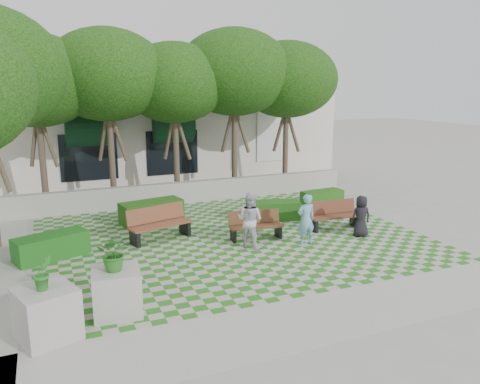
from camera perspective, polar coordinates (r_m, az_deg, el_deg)
name	(u,v)px	position (r m, az deg, el deg)	size (l,w,h in m)	color
ground	(244,248)	(14.49, 0.50, -6.80)	(90.00, 90.00, 0.00)	gray
lawn	(232,238)	(15.36, -1.00, -5.62)	(12.00, 12.00, 0.00)	#2B721E
sidewalk_south	(330,315)	(10.69, 10.90, -14.49)	(16.00, 2.00, 0.01)	#9E9B93
retaining_wall	(186,192)	(19.98, -6.59, -0.02)	(15.00, 0.36, 0.90)	#9E9B93
bench_east	(334,215)	(16.58, 11.34, -2.82)	(1.88, 0.73, 0.97)	#572D1D
bench_mid	(255,226)	(15.21, 1.89, -4.11)	(1.78, 0.78, 0.91)	#4E2F1B
bench_west	(159,224)	(15.32, -9.83, -3.86)	(2.15, 1.20, 1.07)	brown
hedge_east	(322,198)	(19.74, 9.97, -0.71)	(1.76, 0.71, 0.62)	#1E4C14
hedge_midright	(273,210)	(17.45, 4.06, -2.24)	(1.94, 0.77, 0.68)	#1A4913
hedge_midleft	(152,212)	(17.34, -10.72, -2.36)	(2.23, 0.89, 0.78)	#1C4612
hedge_west	(51,246)	(14.59, -22.01, -6.17)	(2.02, 0.81, 0.71)	#155015
planter_front	(116,282)	(10.62, -14.85, -10.57)	(1.11, 1.11, 1.80)	#9E9B93
planter_back	(47,311)	(10.15, -22.50, -13.28)	(1.33, 1.33, 1.72)	#9E9B93
person_blue	(306,219)	(14.69, 8.05, -3.33)	(0.59, 0.39, 1.62)	#6BA8C3
person_dark	(361,216)	(15.85, 14.53, -2.88)	(0.67, 0.44, 1.38)	black
person_white	(250,220)	(14.31, 1.21, -3.43)	(0.84, 0.65, 1.73)	silver
tree_row	(138,77)	(18.81, -12.35, 13.50)	(17.70, 13.40, 7.41)	#47382B
building	(162,127)	(27.45, -9.53, 7.76)	(18.00, 8.92, 5.15)	beige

